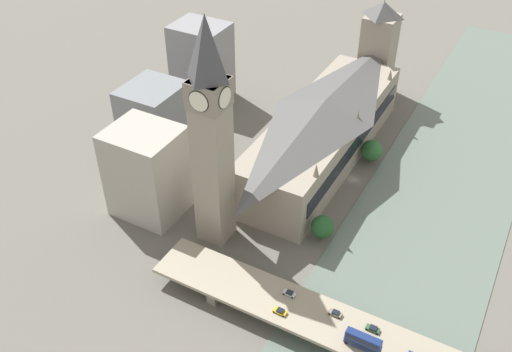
{
  "coord_description": "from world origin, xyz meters",
  "views": [
    {
      "loc": [
        -53.12,
        179.01,
        142.23
      ],
      "look_at": [
        23.46,
        39.69,
        19.79
      ],
      "focal_mm": 40.0,
      "sensor_mm": 36.0,
      "label": 1
    }
  ],
  "objects_px": {
    "clock_tower": "(211,132)",
    "road_bridge": "(370,341)",
    "victoria_tower": "(378,49)",
    "double_decker_bus_lead": "(363,341)",
    "car_northbound_mid": "(289,293)",
    "parliament_hall": "(323,129)",
    "car_southbound_extra": "(335,313)",
    "car_southbound_lead": "(280,311)",
    "car_southbound_mid": "(373,329)"
  },
  "relations": [
    {
      "from": "clock_tower",
      "to": "road_bridge",
      "type": "bearing_deg",
      "value": 161.67
    },
    {
      "from": "road_bridge",
      "to": "clock_tower",
      "type": "bearing_deg",
      "value": -18.33
    },
    {
      "from": "victoria_tower",
      "to": "clock_tower",
      "type": "bearing_deg",
      "value": 83.72
    },
    {
      "from": "victoria_tower",
      "to": "double_decker_bus_lead",
      "type": "xyz_separation_m",
      "value": [
        -50.23,
        151.41,
        -14.22
      ]
    },
    {
      "from": "car_northbound_mid",
      "to": "clock_tower",
      "type": "bearing_deg",
      "value": -25.53
    },
    {
      "from": "parliament_hall",
      "to": "car_northbound_mid",
      "type": "bearing_deg",
      "value": 106.62
    },
    {
      "from": "clock_tower",
      "to": "car_southbound_extra",
      "type": "height_order",
      "value": "clock_tower"
    },
    {
      "from": "victoria_tower",
      "to": "car_southbound_lead",
      "type": "height_order",
      "value": "victoria_tower"
    },
    {
      "from": "car_southbound_mid",
      "to": "car_southbound_extra",
      "type": "relative_size",
      "value": 1.01
    },
    {
      "from": "clock_tower",
      "to": "car_southbound_mid",
      "type": "xyz_separation_m",
      "value": [
        -64.75,
        18.35,
        -36.59
      ]
    },
    {
      "from": "clock_tower",
      "to": "car_southbound_lead",
      "type": "relative_size",
      "value": 20.13
    },
    {
      "from": "car_southbound_extra",
      "to": "car_southbound_lead",
      "type": "bearing_deg",
      "value": 26.15
    },
    {
      "from": "road_bridge",
      "to": "double_decker_bus_lead",
      "type": "distance_m",
      "value": 5.49
    },
    {
      "from": "car_southbound_lead",
      "to": "car_southbound_extra",
      "type": "bearing_deg",
      "value": -153.85
    },
    {
      "from": "parliament_hall",
      "to": "car_southbound_lead",
      "type": "height_order",
      "value": "parliament_hall"
    },
    {
      "from": "clock_tower",
      "to": "car_northbound_mid",
      "type": "bearing_deg",
      "value": 154.47
    },
    {
      "from": "car_southbound_lead",
      "to": "car_southbound_extra",
      "type": "xyz_separation_m",
      "value": [
        -14.71,
        -7.22,
        0.04
      ]
    },
    {
      "from": "double_decker_bus_lead",
      "to": "car_southbound_mid",
      "type": "xyz_separation_m",
      "value": [
        -0.65,
        -6.91,
        -2.04
      ]
    },
    {
      "from": "double_decker_bus_lead",
      "to": "car_southbound_mid",
      "type": "distance_m",
      "value": 7.23
    },
    {
      "from": "car_southbound_mid",
      "to": "victoria_tower",
      "type": "bearing_deg",
      "value": -70.6
    },
    {
      "from": "victoria_tower",
      "to": "car_southbound_extra",
      "type": "bearing_deg",
      "value": 105.19
    },
    {
      "from": "road_bridge",
      "to": "car_northbound_mid",
      "type": "bearing_deg",
      "value": -7.35
    },
    {
      "from": "car_southbound_lead",
      "to": "parliament_hall",
      "type": "bearing_deg",
      "value": -74.38
    },
    {
      "from": "parliament_hall",
      "to": "car_northbound_mid",
      "type": "height_order",
      "value": "parliament_hall"
    },
    {
      "from": "clock_tower",
      "to": "victoria_tower",
      "type": "relative_size",
      "value": 1.63
    },
    {
      "from": "victoria_tower",
      "to": "car_southbound_lead",
      "type": "xyz_separation_m",
      "value": [
        -24.55,
        151.8,
        -16.26
      ]
    },
    {
      "from": "car_northbound_mid",
      "to": "parliament_hall",
      "type": "bearing_deg",
      "value": -73.38
    },
    {
      "from": "clock_tower",
      "to": "double_decker_bus_lead",
      "type": "bearing_deg",
      "value": 158.49
    },
    {
      "from": "victoria_tower",
      "to": "car_southbound_mid",
      "type": "distance_m",
      "value": 154.07
    },
    {
      "from": "clock_tower",
      "to": "car_southbound_mid",
      "type": "relative_size",
      "value": 20.38
    },
    {
      "from": "clock_tower",
      "to": "car_southbound_lead",
      "type": "distance_m",
      "value": 58.93
    },
    {
      "from": "victoria_tower",
      "to": "car_southbound_mid",
      "type": "xyz_separation_m",
      "value": [
        -50.88,
        144.51,
        -16.26
      ]
    },
    {
      "from": "clock_tower",
      "to": "car_southbound_extra",
      "type": "distance_m",
      "value": 67.07
    },
    {
      "from": "car_southbound_mid",
      "to": "car_southbound_extra",
      "type": "distance_m",
      "value": 11.62
    },
    {
      "from": "clock_tower",
      "to": "car_southbound_extra",
      "type": "relative_size",
      "value": 20.51
    },
    {
      "from": "car_southbound_mid",
      "to": "clock_tower",
      "type": "bearing_deg",
      "value": -15.83
    },
    {
      "from": "parliament_hall",
      "to": "car_southbound_extra",
      "type": "xyz_separation_m",
      "value": [
        -39.2,
        80.38,
        -6.78
      ]
    },
    {
      "from": "clock_tower",
      "to": "road_bridge",
      "type": "distance_m",
      "value": 78.67
    },
    {
      "from": "victoria_tower",
      "to": "car_southbound_lead",
      "type": "relative_size",
      "value": 12.36
    },
    {
      "from": "parliament_hall",
      "to": "car_southbound_mid",
      "type": "xyz_separation_m",
      "value": [
        -50.82,
        80.31,
        -6.82
      ]
    },
    {
      "from": "victoria_tower",
      "to": "parliament_hall",
      "type": "bearing_deg",
      "value": 90.05
    },
    {
      "from": "clock_tower",
      "to": "road_bridge",
      "type": "relative_size",
      "value": 0.58
    },
    {
      "from": "clock_tower",
      "to": "double_decker_bus_lead",
      "type": "relative_size",
      "value": 7.87
    },
    {
      "from": "clock_tower",
      "to": "car_northbound_mid",
      "type": "height_order",
      "value": "clock_tower"
    },
    {
      "from": "parliament_hall",
      "to": "car_southbound_lead",
      "type": "bearing_deg",
      "value": 105.62
    },
    {
      "from": "car_northbound_mid",
      "to": "car_southbound_lead",
      "type": "xyz_separation_m",
      "value": [
        -0.62,
        7.59,
        0.03
      ]
    },
    {
      "from": "road_bridge",
      "to": "double_decker_bus_lead",
      "type": "height_order",
      "value": "double_decker_bus_lead"
    },
    {
      "from": "car_northbound_mid",
      "to": "car_southbound_lead",
      "type": "bearing_deg",
      "value": 94.64
    },
    {
      "from": "road_bridge",
      "to": "car_southbound_extra",
      "type": "bearing_deg",
      "value": -14.73
    },
    {
      "from": "car_southbound_extra",
      "to": "car_northbound_mid",
      "type": "bearing_deg",
      "value": -1.38
    }
  ]
}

